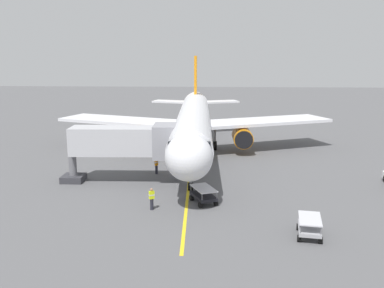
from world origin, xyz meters
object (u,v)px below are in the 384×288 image
at_px(airplane, 194,121).
at_px(jet_bridge, 133,142).
at_px(baggage_cart_portside, 309,227).
at_px(ground_crew_wing_walker, 156,165).
at_px(baggage_cart_near_nose, 204,195).
at_px(ground_crew_marshaller, 152,199).

xyz_separation_m(airplane, jet_bridge, (4.97, 11.46, -0.24)).
height_order(jet_bridge, baggage_cart_portside, jet_bridge).
height_order(ground_crew_wing_walker, baggage_cart_near_nose, ground_crew_wing_walker).
height_order(ground_crew_marshaller, baggage_cart_near_nose, ground_crew_marshaller).
bearing_deg(baggage_cart_portside, jet_bridge, -40.07).
relative_size(airplane, ground_crew_marshaller, 23.57).
bearing_deg(baggage_cart_near_nose, airplane, -84.22).
bearing_deg(airplane, ground_crew_marshaller, 83.38).
bearing_deg(baggage_cart_near_nose, jet_bridge, -39.31).
bearing_deg(jet_bridge, airplane, -113.43).
distance_m(ground_crew_marshaller, baggage_cart_near_nose, 4.28).
bearing_deg(baggage_cart_near_nose, baggage_cart_portside, 139.23).
distance_m(ground_crew_marshaller, ground_crew_wing_walker, 10.14).
bearing_deg(ground_crew_wing_walker, ground_crew_marshaller, 95.95).
distance_m(ground_crew_wing_walker, baggage_cart_near_nose, 9.67).
relative_size(jet_bridge, ground_crew_marshaller, 6.70).
relative_size(ground_crew_marshaller, baggage_cart_near_nose, 0.58).
bearing_deg(ground_crew_marshaller, baggage_cart_near_nose, -155.49).
distance_m(jet_bridge, baggage_cart_portside, 18.22).
distance_m(jet_bridge, ground_crew_wing_walker, 4.40).
height_order(ground_crew_marshaller, ground_crew_wing_walker, same).
distance_m(jet_bridge, ground_crew_marshaller, 8.28).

